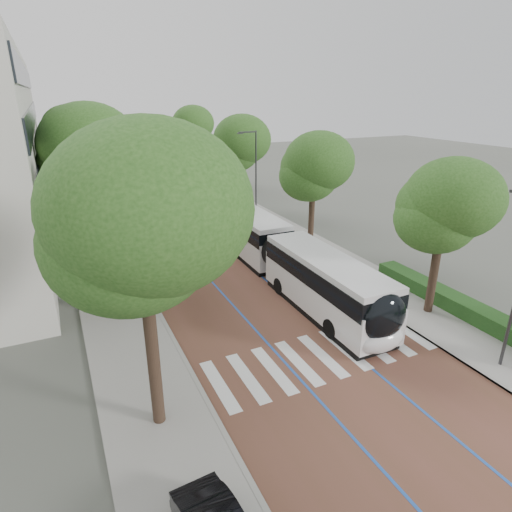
{
  "coord_description": "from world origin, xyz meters",
  "views": [
    {
      "loc": [
        -9.61,
        -12.67,
        11.27
      ],
      "look_at": [
        0.23,
        8.12,
        2.4
      ],
      "focal_mm": 30.0,
      "sensor_mm": 36.0,
      "label": 1
    }
  ],
  "objects": [
    {
      "name": "bus_queued_1",
      "position": [
        2.09,
        37.63,
        1.62
      ],
      "size": [
        3.1,
        12.5,
        3.2
      ],
      "rotation": [
        0.0,
        0.0,
        0.05
      ],
      "color": "silver",
      "rests_on": "ground"
    },
    {
      "name": "bus_queued_0",
      "position": [
        2.32,
        24.29,
        1.62
      ],
      "size": [
        3.02,
        12.49,
        3.2
      ],
      "rotation": [
        0.0,
        0.0,
        0.04
      ],
      "color": "silver",
      "rests_on": "ground"
    },
    {
      "name": "trees_right",
      "position": [
        7.7,
        24.62,
        6.18
      ],
      "size": [
        5.84,
        47.14,
        9.1
      ],
      "color": "black",
      "rests_on": "ground"
    },
    {
      "name": "kerb_right",
      "position": [
        5.6,
        40.0,
        0.06
      ],
      "size": [
        0.2,
        140.0,
        0.14
      ],
      "primitive_type": "cube",
      "color": "gray",
      "rests_on": "ground"
    },
    {
      "name": "kerb_left",
      "position": [
        -5.6,
        40.0,
        0.06
      ],
      "size": [
        0.2,
        140.0,
        0.14
      ],
      "primitive_type": "cube",
      "color": "gray",
      "rests_on": "ground"
    },
    {
      "name": "lane_line_left",
      "position": [
        -1.6,
        40.0,
        0.02
      ],
      "size": [
        0.12,
        126.0,
        0.01
      ],
      "primitive_type": "cube",
      "color": "#2250AA",
      "rests_on": "road"
    },
    {
      "name": "lamp_post_left",
      "position": [
        -6.1,
        8.0,
        4.12
      ],
      "size": [
        0.14,
        0.14,
        8.0
      ],
      "primitive_type": "cylinder",
      "color": "#323235",
      "rests_on": "sidewalk_left"
    },
    {
      "name": "lane_line_right",
      "position": [
        1.6,
        40.0,
        0.02
      ],
      "size": [
        0.12,
        126.0,
        0.01
      ],
      "primitive_type": "cube",
      "color": "#2250AA",
      "rests_on": "road"
    },
    {
      "name": "trees_left",
      "position": [
        -7.5,
        22.97,
        6.97
      ],
      "size": [
        6.46,
        60.88,
        10.15
      ],
      "color": "black",
      "rests_on": "ground"
    },
    {
      "name": "hedge",
      "position": [
        9.1,
        0.0,
        0.52
      ],
      "size": [
        1.2,
        14.0,
        0.8
      ],
      "primitive_type": "cube",
      "color": "#163D15",
      "rests_on": "sidewalk_right"
    },
    {
      "name": "sidewalk_left",
      "position": [
        -7.5,
        40.0,
        0.06
      ],
      "size": [
        4.0,
        140.0,
        0.12
      ],
      "primitive_type": "cube",
      "color": "gray",
      "rests_on": "ground"
    },
    {
      "name": "sidewalk_right",
      "position": [
        7.5,
        40.0,
        0.06
      ],
      "size": [
        4.0,
        140.0,
        0.12
      ],
      "primitive_type": "cube",
      "color": "gray",
      "rests_on": "ground"
    },
    {
      "name": "road",
      "position": [
        0.0,
        40.0,
        0.01
      ],
      "size": [
        11.0,
        140.0,
        0.02
      ],
      "primitive_type": "cube",
      "color": "brown",
      "rests_on": "ground"
    },
    {
      "name": "lead_bus",
      "position": [
        2.62,
        8.23,
        1.63
      ],
      "size": [
        2.71,
        18.42,
        3.2
      ],
      "rotation": [
        0.0,
        0.0,
        -0.01
      ],
      "color": "black",
      "rests_on": "ground"
    },
    {
      "name": "streetlight_far",
      "position": [
        6.62,
        22.0,
        4.82
      ],
      "size": [
        1.82,
        0.2,
        8.0
      ],
      "color": "#323235",
      "rests_on": "sidewalk_right"
    },
    {
      "name": "zebra_crossing",
      "position": [
        0.2,
        1.0,
        0.03
      ],
      "size": [
        10.55,
        3.6,
        0.01
      ],
      "color": "silver",
      "rests_on": "ground"
    },
    {
      "name": "bus_queued_2",
      "position": [
        2.22,
        49.44,
        1.62
      ],
      "size": [
        3.12,
        12.51,
        3.2
      ],
      "rotation": [
        0.0,
        0.0,
        0.05
      ],
      "color": "silver",
      "rests_on": "ground"
    },
    {
      "name": "ground",
      "position": [
        0.0,
        0.0,
        0.0
      ],
      "size": [
        160.0,
        160.0,
        0.0
      ],
      "primitive_type": "plane",
      "color": "#51544C",
      "rests_on": "ground"
    }
  ]
}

